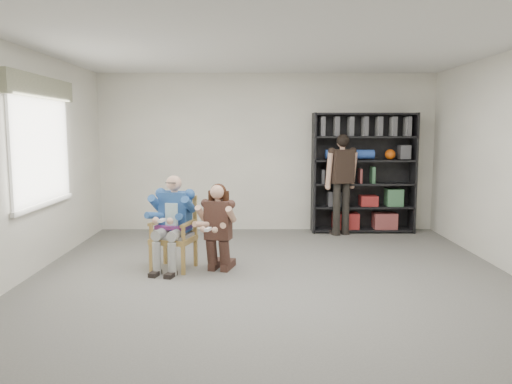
{
  "coord_description": "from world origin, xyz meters",
  "views": [
    {
      "loc": [
        -0.22,
        -5.46,
        1.81
      ],
      "look_at": [
        -0.2,
        0.6,
        1.05
      ],
      "focal_mm": 35.0,
      "sensor_mm": 36.0,
      "label": 1
    }
  ],
  "objects_px": {
    "kneeling_woman": "(217,228)",
    "standing_man": "(342,185)",
    "bookshelf": "(363,173)",
    "seated_man": "(173,222)",
    "armchair": "(173,233)"
  },
  "relations": [
    {
      "from": "kneeling_woman",
      "to": "standing_man",
      "type": "xyz_separation_m",
      "value": [
        1.96,
        2.26,
        0.3
      ]
    },
    {
      "from": "bookshelf",
      "to": "standing_man",
      "type": "relative_size",
      "value": 1.21
    },
    {
      "from": "standing_man",
      "to": "seated_man",
      "type": "bearing_deg",
      "value": -161.27
    },
    {
      "from": "kneeling_woman",
      "to": "standing_man",
      "type": "bearing_deg",
      "value": 63.87
    },
    {
      "from": "kneeling_woman",
      "to": "standing_man",
      "type": "relative_size",
      "value": 0.65
    },
    {
      "from": "armchair",
      "to": "kneeling_woman",
      "type": "distance_m",
      "value": 0.6
    },
    {
      "from": "armchair",
      "to": "seated_man",
      "type": "distance_m",
      "value": 0.14
    },
    {
      "from": "armchair",
      "to": "bookshelf",
      "type": "relative_size",
      "value": 0.45
    },
    {
      "from": "armchair",
      "to": "kneeling_woman",
      "type": "xyz_separation_m",
      "value": [
        0.58,
        -0.12,
        0.09
      ]
    },
    {
      "from": "standing_man",
      "to": "bookshelf",
      "type": "bearing_deg",
      "value": 10.65
    },
    {
      "from": "armchair",
      "to": "bookshelf",
      "type": "distance_m",
      "value": 3.86
    },
    {
      "from": "armchair",
      "to": "kneeling_woman",
      "type": "bearing_deg",
      "value": 3.21
    },
    {
      "from": "kneeling_woman",
      "to": "bookshelf",
      "type": "distance_m",
      "value": 3.51
    },
    {
      "from": "armchair",
      "to": "kneeling_woman",
      "type": "height_order",
      "value": "kneeling_woman"
    },
    {
      "from": "kneeling_woman",
      "to": "bookshelf",
      "type": "relative_size",
      "value": 0.54
    }
  ]
}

